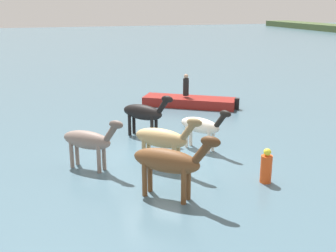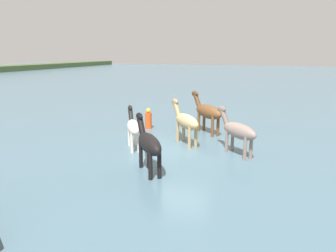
% 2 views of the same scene
% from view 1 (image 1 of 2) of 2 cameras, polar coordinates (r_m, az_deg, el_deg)
% --- Properties ---
extents(ground_plane, '(176.69, 176.69, 0.00)m').
position_cam_1_polar(ground_plane, '(15.19, -1.66, -4.69)').
color(ground_plane, '#476675').
extents(horse_pinto_flank, '(2.06, 1.53, 1.75)m').
position_cam_1_polar(horse_pinto_flank, '(16.01, 4.62, 0.03)').
color(horse_pinto_flank, silver).
rests_on(horse_pinto_flank, ground_plane).
extents(horse_dun_straggler, '(1.89, 2.03, 1.87)m').
position_cam_1_polar(horse_dun_straggler, '(14.32, -10.79, -1.97)').
color(horse_dun_straggler, gray).
rests_on(horse_dun_straggler, ground_plane).
extents(horse_rear_stallion, '(2.11, 2.24, 2.08)m').
position_cam_1_polar(horse_rear_stallion, '(11.93, 0.17, -4.89)').
color(horse_rear_stallion, brown).
rests_on(horse_rear_stallion, ground_plane).
extents(horse_dark_mare, '(2.12, 1.91, 1.92)m').
position_cam_1_polar(horse_dark_mare, '(17.52, -3.28, 1.83)').
color(horse_dark_mare, black).
rests_on(horse_dark_mare, ground_plane).
extents(horse_gray_outer, '(2.07, 2.03, 1.95)m').
position_cam_1_polar(horse_gray_outer, '(14.11, -0.67, -1.75)').
color(horse_gray_outer, tan).
rests_on(horse_gray_outer, ground_plane).
extents(boat_launch_far, '(3.87, 5.00, 0.75)m').
position_cam_1_polar(boat_launch_far, '(22.99, 2.98, 3.15)').
color(boat_launch_far, maroon).
rests_on(boat_launch_far, ground_plane).
extents(person_spotter_bow, '(0.32, 0.32, 1.19)m').
position_cam_1_polar(person_spotter_bow, '(22.83, 2.47, 5.56)').
color(person_spotter_bow, black).
rests_on(person_spotter_bow, boat_launch_far).
extents(buoy_channel_marker, '(0.36, 0.36, 1.14)m').
position_cam_1_polar(buoy_channel_marker, '(13.56, 13.32, -5.53)').
color(buoy_channel_marker, '#E54C19').
rests_on(buoy_channel_marker, ground_plane).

